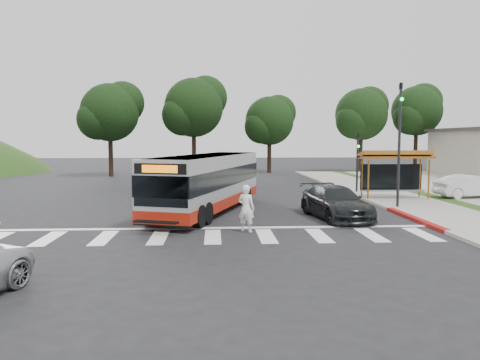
{
  "coord_description": "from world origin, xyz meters",
  "views": [
    {
      "loc": [
        0.06,
        -22.16,
        3.62
      ],
      "look_at": [
        1.34,
        0.93,
        1.6
      ],
      "focal_mm": 35.0,
      "sensor_mm": 36.0,
      "label": 1
    }
  ],
  "objects": [
    {
      "name": "crosswalk_ladder",
      "position": [
        0.0,
        -5.0,
        0.01
      ],
      "size": [
        18.0,
        2.6,
        0.01
      ],
      "primitive_type": "cube",
      "color": "silver",
      "rests_on": "ground"
    },
    {
      "name": "traffic_signal_ne_short",
      "position": [
        9.6,
        8.49,
        2.48
      ],
      "size": [
        0.18,
        0.37,
        4.0
      ],
      "color": "black",
      "rests_on": "ground"
    },
    {
      "name": "curb_east_red",
      "position": [
        9.0,
        -2.0,
        0.08
      ],
      "size": [
        0.32,
        6.0,
        0.15
      ],
      "primitive_type": "cube",
      "color": "maroon",
      "rests_on": "ground"
    },
    {
      "name": "parked_car_1",
      "position": [
        15.5,
        5.15,
        0.78
      ],
      "size": [
        4.29,
        1.92,
        1.37
      ],
      "primitive_type": "imported",
      "rotation": [
        0.0,
        0.0,
        1.69
      ],
      "color": "silver",
      "rests_on": "parking_lot"
    },
    {
      "name": "tree_ne_a",
      "position": [
        16.08,
        28.06,
        6.39
      ],
      "size": [
        6.16,
        5.74,
        9.3
      ],
      "color": "black",
      "rests_on": "parking_lot"
    },
    {
      "name": "tree_north_c",
      "position": [
        -9.92,
        24.06,
        6.29
      ],
      "size": [
        6.16,
        5.74,
        9.3
      ],
      "color": "black",
      "rests_on": "ground"
    },
    {
      "name": "bus_shelter",
      "position": [
        10.8,
        5.1,
        2.35
      ],
      "size": [
        4.2,
        1.6,
        2.86
      ],
      "color": "#905518",
      "rests_on": "sidewalk_east"
    },
    {
      "name": "curb_east",
      "position": [
        9.0,
        8.0,
        0.07
      ],
      "size": [
        0.3,
        40.0,
        0.15
      ],
      "primitive_type": "cube",
      "color": "#9E9991",
      "rests_on": "ground"
    },
    {
      "name": "tree_north_b",
      "position": [
        6.07,
        28.06,
        5.66
      ],
      "size": [
        5.72,
        5.33,
        8.43
      ],
      "color": "black",
      "rests_on": "ground"
    },
    {
      "name": "tree_north_a",
      "position": [
        -1.92,
        26.07,
        6.92
      ],
      "size": [
        6.6,
        6.15,
        10.17
      ],
      "color": "black",
      "rests_on": "ground"
    },
    {
      "name": "traffic_signal_ne_tall",
      "position": [
        9.6,
        1.49,
        3.88
      ],
      "size": [
        0.18,
        0.37,
        6.5
      ],
      "color": "black",
      "rests_on": "ground"
    },
    {
      "name": "sidewalk_east",
      "position": [
        11.0,
        8.0,
        0.06
      ],
      "size": [
        4.0,
        40.0,
        0.12
      ],
      "primitive_type": "cube",
      "color": "gray",
      "rests_on": "ground"
    },
    {
      "name": "ground",
      "position": [
        0.0,
        0.0,
        0.0
      ],
      "size": [
        140.0,
        140.0,
        0.0
      ],
      "primitive_type": "plane",
      "color": "black",
      "rests_on": "ground"
    },
    {
      "name": "dark_sedan",
      "position": [
        5.61,
        -1.2,
        0.74
      ],
      "size": [
        2.8,
        5.32,
        1.47
      ],
      "primitive_type": "imported",
      "rotation": [
        0.0,
        0.0,
        0.15
      ],
      "color": "black",
      "rests_on": "ground"
    },
    {
      "name": "tree_ne_b",
      "position": [
        23.08,
        30.06,
        6.92
      ],
      "size": [
        6.16,
        5.74,
        10.02
      ],
      "color": "black",
      "rests_on": "ground"
    },
    {
      "name": "pedestrian",
      "position": [
        1.31,
        -4.12,
        0.93
      ],
      "size": [
        0.81,
        0.71,
        1.86
      ],
      "primitive_type": "imported",
      "rotation": [
        0.0,
        0.0,
        2.65
      ],
      "color": "white",
      "rests_on": "ground"
    },
    {
      "name": "transit_bus",
      "position": [
        -0.27,
        1.06,
        1.42
      ],
      "size": [
        5.73,
        11.16,
        2.84
      ],
      "primitive_type": null,
      "rotation": [
        0.0,
        0.0,
        -0.32
      ],
      "color": "#ADB0B2",
      "rests_on": "ground"
    }
  ]
}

